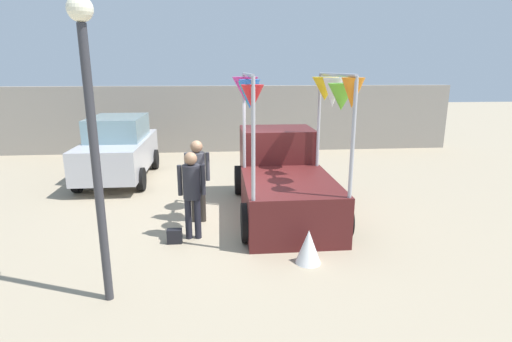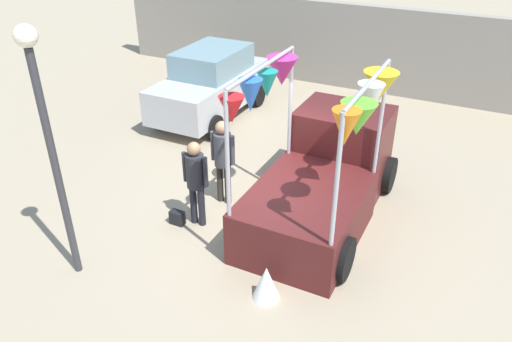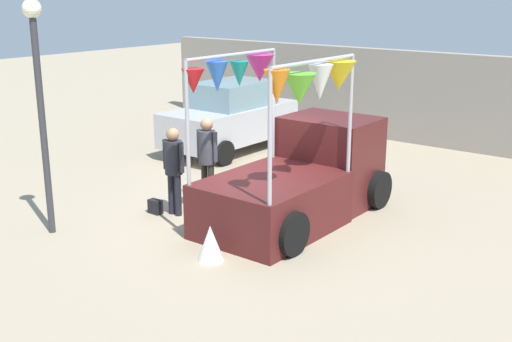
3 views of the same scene
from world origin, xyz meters
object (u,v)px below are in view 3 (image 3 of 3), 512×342
Objects in this scene: street_lamp at (39,86)px; vendor_truck at (303,171)px; person_vendor at (207,152)px; handbag at (155,207)px; folded_kite_bundle_white at (210,243)px; person_customer at (174,163)px; parked_car at (231,117)px.

vendor_truck is at bearing 48.71° from street_lamp.
person_vendor is (-1.94, -0.59, 0.18)m from vendor_truck.
vendor_truck is 5.02m from street_lamp.
vendor_truck reaches higher than person_vendor.
person_vendor is at bearing 69.18° from handbag.
handbag is at bearing 67.99° from street_lamp.
person_vendor is at bearing 132.83° from folded_kite_bundle_white.
person_customer is 2.84m from street_lamp.
street_lamp is at bearing -165.14° from folded_kite_bundle_white.
street_lamp reaches higher than person_vendor.
handbag is 0.47× the size of folded_kite_bundle_white.
folded_kite_bundle_white reaches higher than handbag.
street_lamp is (-1.10, -2.06, 1.62)m from person_customer.
vendor_truck is 2.32× the size of person_customer.
person_customer is 0.90m from person_vendor.
parked_car is at bearing 127.47° from folded_kite_bundle_white.
vendor_truck is 2.49m from person_customer.
vendor_truck is at bearing 35.48° from handbag.
person_customer is at bearing -143.59° from vendor_truck.
handbag is at bearing -110.82° from person_vendor.
parked_car reaches higher than person_vendor.
vendor_truck reaches higher than person_customer.
vendor_truck is 6.72× the size of folded_kite_bundle_white.
parked_car is at bearing 101.51° from street_lamp.
vendor_truck is 5.47m from parked_car.
person_vendor is 0.44× the size of street_lamp.
street_lamp is 6.87× the size of folded_kite_bundle_white.
person_customer is (-2.00, -1.48, 0.14)m from vendor_truck.
person_vendor reaches higher than handbag.
street_lamp reaches higher than vendor_truck.
vendor_truck is at bearing 36.41° from person_customer.
handbag is at bearing -66.38° from parked_car.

